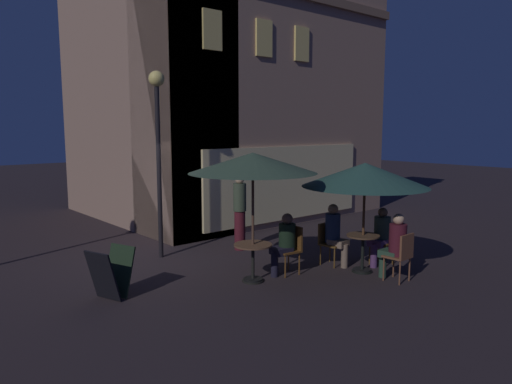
{
  "coord_description": "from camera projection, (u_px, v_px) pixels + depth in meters",
  "views": [
    {
      "loc": [
        -4.9,
        -8.96,
        2.86
      ],
      "look_at": [
        1.38,
        -1.65,
        1.54
      ],
      "focal_mm": 33.62,
      "sensor_mm": 36.0,
      "label": 1
    }
  ],
  "objects": [
    {
      "name": "cafe_chair_3",
      "position": [
        291.0,
        245.0,
        9.34
      ],
      "size": [
        0.47,
        0.47,
        0.94
      ],
      "rotation": [
        0.0,
        0.0,
        3.03
      ],
      "color": "brown",
      "rests_on": "ground"
    },
    {
      "name": "patron_seated_2",
      "position": [
        335.0,
        231.0,
        9.85
      ],
      "size": [
        0.35,
        0.52,
        1.29
      ],
      "rotation": [
        0.0,
        0.0,
        -1.46
      ],
      "color": "#7C6453",
      "rests_on": "ground"
    },
    {
      "name": "patron_seated_0",
      "position": [
        395.0,
        243.0,
        8.89
      ],
      "size": [
        0.33,
        0.53,
        1.28
      ],
      "rotation": [
        0.0,
        0.0,
        1.6
      ],
      "color": "#274030",
      "rests_on": "ground"
    },
    {
      "name": "patron_seated_1",
      "position": [
        381.0,
        233.0,
        9.88
      ],
      "size": [
        0.54,
        0.36,
        1.21
      ],
      "rotation": [
        0.0,
        0.0,
        -3.06
      ],
      "color": "#593567",
      "rests_on": "ground"
    },
    {
      "name": "ground_plane",
      "position": [
        157.0,
        261.0,
        10.28
      ],
      "size": [
        60.0,
        60.0,
        0.0
      ],
      "primitive_type": "plane",
      "color": "#2A2124"
    },
    {
      "name": "cafe_chair_0",
      "position": [
        402.0,
        253.0,
        8.8
      ],
      "size": [
        0.43,
        0.43,
        0.92
      ],
      "rotation": [
        0.0,
        0.0,
        1.6
      ],
      "color": "brown",
      "rests_on": "ground"
    },
    {
      "name": "patron_standing_4",
      "position": [
        240.0,
        212.0,
        11.1
      ],
      "size": [
        0.3,
        0.3,
        1.76
      ],
      "rotation": [
        0.0,
        0.0,
        3.19
      ],
      "color": "#4B141E",
      "rests_on": "ground"
    },
    {
      "name": "patio_umbrella_1",
      "position": [
        253.0,
        163.0,
        8.62
      ],
      "size": [
        2.34,
        2.34,
        2.4
      ],
      "color": "black",
      "rests_on": "ground"
    },
    {
      "name": "street_lamp_near_corner",
      "position": [
        158.0,
        126.0,
        10.19
      ],
      "size": [
        0.33,
        0.33,
        4.02
      ],
      "color": "black",
      "rests_on": "ground"
    },
    {
      "name": "cafe_chair_2",
      "position": [
        329.0,
        240.0,
        9.98
      ],
      "size": [
        0.48,
        0.48,
        0.87
      ],
      "rotation": [
        0.0,
        0.0,
        -1.46
      ],
      "color": "brown",
      "rests_on": "ground"
    },
    {
      "name": "patron_seated_3",
      "position": [
        285.0,
        240.0,
        9.24
      ],
      "size": [
        0.53,
        0.36,
        1.21
      ],
      "rotation": [
        0.0,
        0.0,
        3.03
      ],
      "color": "black",
      "rests_on": "ground"
    },
    {
      "name": "patio_umbrella_0",
      "position": [
        365.0,
        175.0,
        9.24
      ],
      "size": [
        2.45,
        2.45,
        2.17
      ],
      "color": "black",
      "rests_on": "ground"
    },
    {
      "name": "cafe_chair_1",
      "position": [
        384.0,
        239.0,
        10.0
      ],
      "size": [
        0.46,
        0.46,
        0.88
      ],
      "rotation": [
        0.0,
        0.0,
        -3.06
      ],
      "color": "brown",
      "rests_on": "ground"
    },
    {
      "name": "cafe_table_1",
      "position": [
        253.0,
        255.0,
        8.85
      ],
      "size": [
        0.71,
        0.71,
        0.71
      ],
      "color": "black",
      "rests_on": "ground"
    },
    {
      "name": "cafe_building",
      "position": [
        213.0,
        98.0,
        14.39
      ],
      "size": [
        8.38,
        7.18,
        7.41
      ],
      "color": "#9A7664",
      "rests_on": "ground"
    },
    {
      "name": "menu_sandwich_board",
      "position": [
        111.0,
        273.0,
        7.98
      ],
      "size": [
        0.78,
        0.73,
        0.85
      ],
      "rotation": [
        0.0,
        0.0,
        0.34
      ],
      "color": "black",
      "rests_on": "ground"
    },
    {
      "name": "cafe_table_0",
      "position": [
        363.0,
        247.0,
        9.44
      ],
      "size": [
        0.64,
        0.64,
        0.75
      ],
      "color": "black",
      "rests_on": "ground"
    }
  ]
}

